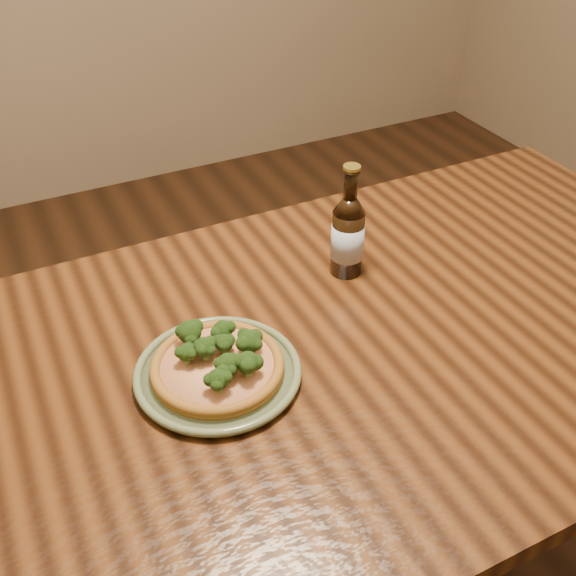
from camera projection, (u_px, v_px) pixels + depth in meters
name	position (u px, v px, depth m)	size (l,w,h in m)	color
table	(353.00, 373.00, 1.24)	(1.60, 0.90, 0.75)	#49270F
plate	(218.00, 372.00, 1.09)	(0.27, 0.27, 0.02)	#5E6C4A
pizza	(218.00, 363.00, 1.08)	(0.22, 0.22, 0.07)	#8F5E20
beer_bottle	(348.00, 235.00, 1.28)	(0.06, 0.06, 0.23)	black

